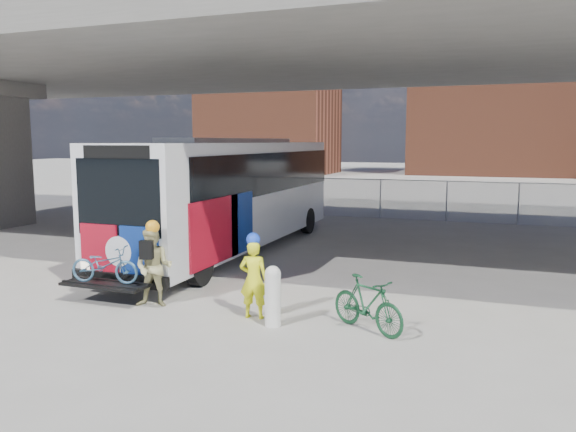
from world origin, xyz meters
The scene contains 9 objects.
ground centered at (0.00, 0.00, 0.00)m, with size 160.00×160.00×0.00m, color #9E9991.
bus centered at (-2.00, 2.54, 2.11)m, with size 2.67×12.94×3.69m.
overpass centered at (0.00, 4.00, 6.54)m, with size 40.00×16.00×7.95m.
chainlink_fence centered at (0.00, 12.00, 1.42)m, with size 30.00×0.06×30.00m.
brick_buildings centered at (1.23, 48.23, 5.42)m, with size 54.00×22.00×12.00m.
bollard centered at (2.04, -4.14, 0.64)m, with size 0.31×0.31×1.20m.
cyclist_hivis centered at (1.48, -3.79, 0.85)m, with size 0.64×0.47×1.77m.
cyclist_tan centered at (-0.90, -3.79, 0.90)m, with size 0.99×0.86×1.91m.
bike_parked centered at (3.83, -3.79, 0.53)m, with size 0.50×1.77×1.06m, color #164728.
Camera 1 is at (6.00, -14.00, 3.60)m, focal length 35.00 mm.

